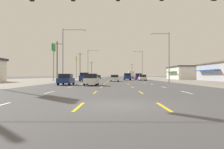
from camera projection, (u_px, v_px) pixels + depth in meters
The scene contains 26 objects.
ground_plane at pixel (115, 79), 75.23m from camera, with size 572.00×572.00×0.00m, color #4C4C4F.
lot_apron_left at pixel (46, 79), 75.51m from camera, with size 28.00×440.00×0.01m, color gray.
lot_apron_right at pixel (185, 79), 74.96m from camera, with size 28.00×440.00×0.01m, color gray.
lane_markings at pixel (115, 78), 113.73m from camera, with size 10.64×227.60×0.01m.
signal_span_wire at pixel (123, 18), 16.26m from camera, with size 27.29×0.52×9.59m.
hatchback_inner_left_nearest at pixel (91, 79), 27.83m from camera, with size 1.72×3.90×1.54m.
hatchback_far_left_near at pixel (66, 79), 29.12m from camera, with size 1.72×3.90×1.54m.
sedan_center_turn_mid at pixel (115, 78), 46.30m from camera, with size 1.80×4.50×1.46m.
suv_far_left_midfar at pixel (85, 77), 48.77m from camera, with size 1.98×4.90×1.98m.
hatchback_far_right_far at pixel (143, 78), 54.46m from camera, with size 1.72×3.90×1.54m.
suv_inner_right_farther at pixel (127, 77), 60.34m from camera, with size 1.98×4.90×1.98m.
suv_far_right_farthest at pixel (138, 76), 66.41m from camera, with size 1.98×4.90×1.98m.
hatchback_far_left_distant_a at pixel (99, 77), 87.71m from camera, with size 1.72×3.90×1.54m.
box_truck_far_right_distant_b at pixel (131, 74), 96.12m from camera, with size 2.40×7.20×3.23m.
sedan_center_turn_distant_c at pixel (115, 77), 103.67m from camera, with size 1.80×4.50×1.46m.
storefront_right_row_2 at pixel (184, 73), 75.47m from camera, with size 9.99×16.60×4.60m.
pole_sign_left_row_1 at pixel (54, 52), 51.31m from camera, with size 0.24×2.53×8.98m.
pole_sign_left_row_2 at pixel (76, 63), 83.24m from camera, with size 0.24×1.64×8.77m.
streetlight_left_row_0 at pixel (65, 51), 40.58m from camera, with size 4.55×0.26×10.34m.
streetlight_right_row_0 at pixel (167, 54), 40.36m from camera, with size 3.69×0.26×9.56m.
streetlight_left_row_1 at pixel (89, 62), 79.11m from camera, with size 4.22×0.26×10.99m.
streetlight_right_row_1 at pixel (141, 63), 78.89m from camera, with size 3.63×0.26×10.53m.
utility_pole_left_row_0 at pixel (57, 60), 49.30m from camera, with size 2.20×0.26×9.30m.
utility_pole_left_row_1 at pixel (80, 65), 82.19m from camera, with size 2.20×0.26×10.26m.
utility_pole_left_row_2 at pixel (92, 69), 119.68m from camera, with size 2.20×0.26×9.17m.
utility_pole_right_row_3 at pixel (132, 70), 158.50m from camera, with size 2.20×0.26×10.26m.
Camera 1 is at (-0.28, -9.25, 1.29)m, focal length 34.00 mm.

